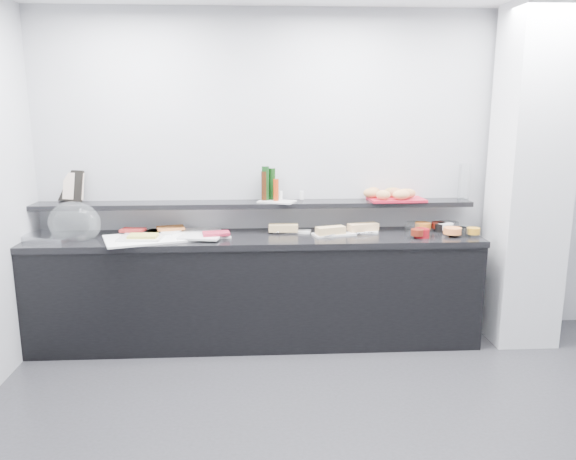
{
  "coord_description": "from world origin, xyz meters",
  "views": [
    {
      "loc": [
        -0.69,
        -2.71,
        1.9
      ],
      "look_at": [
        -0.45,
        1.45,
        1.0
      ],
      "focal_mm": 35.0,
      "sensor_mm": 36.0,
      "label": 1
    }
  ],
  "objects": [
    {
      "name": "bottle_green_a",
      "position": [
        -0.56,
        1.93,
        1.29
      ],
      "size": [
        0.06,
        0.06,
        0.26
      ],
      "primitive_type": "cylinder",
      "rotation": [
        0.0,
        0.0,
        0.07
      ],
      "color": "#0E350E",
      "rests_on": "condiment_tray"
    },
    {
      "name": "fill_black_fruit",
      "position": [
        1.04,
        1.58,
        0.95
      ],
      "size": [
        0.13,
        0.13,
        0.05
      ],
      "primitive_type": "cylinder",
      "rotation": [
        0.0,
        0.0,
        -0.26
      ],
      "color": "#C6831B",
      "rests_on": "bowl_black_fruit"
    },
    {
      "name": "column",
      "position": [
        1.5,
        1.65,
        1.35
      ],
      "size": [
        0.5,
        0.5,
        2.7
      ],
      "primitive_type": "cube",
      "color": "silver",
      "rests_on": "ground"
    },
    {
      "name": "bowl_glass_salmon",
      "position": [
        0.96,
        1.62,
        0.94
      ],
      "size": [
        0.19,
        0.19,
        0.07
      ],
      "primitive_type": "cylinder",
      "rotation": [
        0.0,
        0.0,
        0.15
      ],
      "color": "white",
      "rests_on": "counter_top"
    },
    {
      "name": "bread_roll_mide",
      "position": [
        0.56,
        1.86,
        1.21
      ],
      "size": [
        0.14,
        0.09,
        0.08
      ],
      "primitive_type": "ellipsoid",
      "rotation": [
        0.0,
        0.0,
        -0.06
      ],
      "color": "tan",
      "rests_on": "bread_tray"
    },
    {
      "name": "platter_meat_b",
      "position": [
        -1.13,
        1.6,
        0.92
      ],
      "size": [
        0.35,
        0.27,
        0.01
      ],
      "primitive_type": "cube",
      "rotation": [
        0.0,
        0.0,
        -0.2
      ],
      "color": "white",
      "rests_on": "linen_runner"
    },
    {
      "name": "food_salmon",
      "position": [
        -1.4,
        1.86,
        0.94
      ],
      "size": [
        0.25,
        0.19,
        0.02
      ],
      "primitive_type": "cube",
      "rotation": [
        0.0,
        0.0,
        0.27
      ],
      "color": "orange",
      "rests_on": "platter_salmon"
    },
    {
      "name": "bread_roll_midw",
      "position": [
        0.28,
        1.9,
        1.21
      ],
      "size": [
        0.14,
        0.09,
        0.08
      ],
      "primitive_type": "ellipsoid",
      "rotation": [
        0.0,
        0.0,
        -0.02
      ],
      "color": "#B77F45",
      "rests_on": "bread_tray"
    },
    {
      "name": "bottle_hot",
      "position": [
        -0.53,
        1.85,
        1.25
      ],
      "size": [
        0.05,
        0.05,
        0.18
      ],
      "primitive_type": "cylinder",
      "rotation": [
        0.0,
        0.0,
        0.09
      ],
      "color": "#A62F0B",
      "rests_on": "condiment_tray"
    },
    {
      "name": "bread_roll_nw",
      "position": [
        0.31,
        1.97,
        1.21
      ],
      "size": [
        0.15,
        0.12,
        0.08
      ],
      "primitive_type": "ellipsoid",
      "rotation": [
        0.0,
        0.0,
        0.37
      ],
      "color": "#B97446",
      "rests_on": "bread_tray"
    },
    {
      "name": "platter_salmon",
      "position": [
        -1.46,
        1.8,
        0.92
      ],
      "size": [
        0.31,
        0.26,
        0.01
      ],
      "primitive_type": "cube",
      "rotation": [
        0.0,
        0.0,
        -0.34
      ],
      "color": "white",
      "rests_on": "linen_runner"
    },
    {
      "name": "print_art",
      "position": [
        -2.19,
        1.96,
        1.28
      ],
      "size": [
        0.2,
        0.11,
        0.22
      ],
      "primitive_type": "cube",
      "rotation": [
        -0.21,
        0.0,
        -0.31
      ],
      "color": "beige",
      "rests_on": "framed_print"
    },
    {
      "name": "sandwich_plate_right",
      "position": [
        0.16,
        1.8,
        0.91
      ],
      "size": [
        0.33,
        0.19,
        0.01
      ],
      "primitive_type": "cube",
      "rotation": [
        0.0,
        0.0,
        -0.18
      ],
      "color": "silver",
      "rests_on": "counter_top"
    },
    {
      "name": "platter_cheese",
      "position": [
        -1.59,
        1.58,
        0.92
      ],
      "size": [
        0.35,
        0.24,
        0.01
      ],
      "primitive_type": "cube",
      "rotation": [
        0.0,
        0.0,
        -0.06
      ],
      "color": "silver",
      "rests_on": "linen_runner"
    },
    {
      "name": "fill_glass_cream",
      "position": [
        0.88,
        1.78,
        0.95
      ],
      "size": [
        0.16,
        0.16,
        0.05
      ],
      "primitive_type": "cylinder",
      "rotation": [
        0.0,
        0.0,
        0.22
      ],
      "color": "white",
      "rests_on": "bowl_glass_cream"
    },
    {
      "name": "bowl_glass_fruit",
      "position": [
        0.63,
        1.83,
        0.94
      ],
      "size": [
        0.18,
        0.18,
        0.07
      ],
      "primitive_type": "cylinder",
      "rotation": [
        0.0,
        0.0,
        -0.24
      ],
      "color": "silver",
      "rests_on": "counter_top"
    },
    {
      "name": "sandwich_food_mid",
      "position": [
        -0.09,
        1.67,
        0.94
      ],
      "size": [
        0.25,
        0.16,
        0.06
      ],
      "primitive_type": "cube",
      "rotation": [
        0.0,
        0.0,
        0.31
      ],
      "color": "tan",
      "rests_on": "sandwich_plate_mid"
    },
    {
      "name": "shaker_salt",
      "position": [
        -0.48,
        1.92,
        1.2
      ],
      "size": [
        0.03,
        0.03,
        0.07
      ],
      "primitive_type": "cylinder",
      "rotation": [
        0.0,
        0.0,
        0.04
      ],
      "color": "white",
      "rests_on": "condiment_tray"
    },
    {
      "name": "bowl_black_fruit",
      "position": [
        0.93,
        1.62,
        0.94
      ],
      "size": [
        0.17,
        0.17,
        0.07
      ],
      "primitive_type": "cylinder",
      "rotation": [
        0.0,
        0.0,
        -0.27
      ],
      "color": "black",
      "rests_on": "counter_top"
    },
    {
      "name": "bowl_glass_cream",
      "position": [
        0.93,
        1.84,
        0.94
      ],
      "size": [
        0.18,
        0.18,
        0.07
      ],
      "primitive_type": "cylinder",
      "rotation": [
        0.0,
        0.0,
        0.04
      ],
      "color": "white",
      "rests_on": "counter_top"
    },
    {
      "name": "food_meat_a",
      "position": [
        -1.69,
        1.79,
        0.94
      ],
      "size": [
        0.21,
        0.15,
        0.02
      ],
      "primitive_type": "cube",
      "rotation": [
        0.0,
        0.0,
        -0.18
      ],
      "color": "maroon",
      "rests_on": "platter_meat_a"
    },
    {
      "name": "carafe",
      "position": [
        1.07,
        1.91,
        1.3
      ],
      "size": [
        0.1,
        0.1,
        0.3
      ],
      "primitive_type": "cylinder",
      "rotation": [
        0.0,
        0.0,
        -0.01
      ],
      "color": "silver",
      "rests_on": "wall_shelf"
    },
    {
      "name": "bread_tray",
      "position": [
        0.48,
        1.89,
        1.16
      ],
      "size": [
        0.47,
        0.34,
        0.02
      ],
      "primitive_type": "cube",
      "rotation": [
        0.0,
        0.0,
        0.03
      ],
      "color": "#B51329",
      "rests_on": "wall_shelf"
    },
    {
      "name": "food_meat_b",
      "position": [
        -1.01,
        1.63,
        0.94
      ],
      "size": [
        0.23,
        0.16,
        0.02
      ],
      "primitive_type": "cube",
      "rotation": [
        0.0,
        0.0,
        0.16
      ],
      "color": "maroon",
      "rests_on": "platter_meat_b"
    },
    {
      "name": "sandwich_food_right",
      "position": [
        0.19,
        1.78,
        0.94
      ],
      "size": [
        0.27,
        0.17,
        0.06
      ],
      "primitive_type": "cube",
      "rotation": [
        0.0,
        0.0,
        0.31
      ],
      "color": "tan",
      "rests_on": "sandwich_plate_right"
    },
    {
      "name": "platter_meat_a",
      "position": [
        -1.61,
        1.79,
        0.92
      ],
      "size": [
        0.3,
        0.21,
        0.01
      ],
      "primitive_type": "cube",
      "rotation": [
        0.0,
        0.0,
        0.1
      ],
      "color": "silver",
      "rests_on": "linen_runner"
    },
    {
      "name": "fill_glass_fruit",
      "position": [
        0.7,
        1.81,
        0.95
      ],
      "size": [
        0.17,
        0.17,
        0.05
      ],
      "primitive_type": "cylinder",
      "rotation": [
        0.0,
        0.0,
        0.4
      ],
      "color": "#CA631B",
      "rests_on": "bowl_glass_fruit"
    },
    {
      "name": "sandwich_plate_left",
      "position": [
        -0.39,
        1.83,
        0.91
      ],
      "size": [
        0.32,
        0.18,
        0.01
      ],
      "primitive_type": "cube",
      "rotation": [
        0.0,
        0.0,
        -0.18
      ],
      "color": "white",
      "rests_on": "counter_top"
    },
    {
      "name": "fill_glass_salmon",
      "position": [
        0.88,
        1.59,
        0.95
      ],
      "size": [
        0.18,
        0.18,
        0.05
      ],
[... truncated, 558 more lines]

